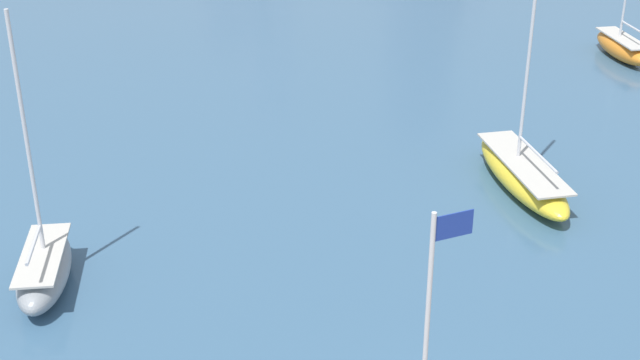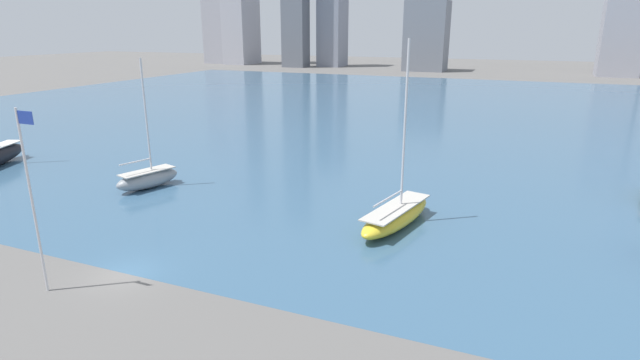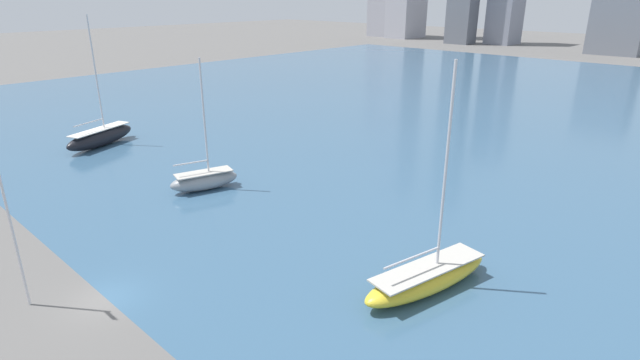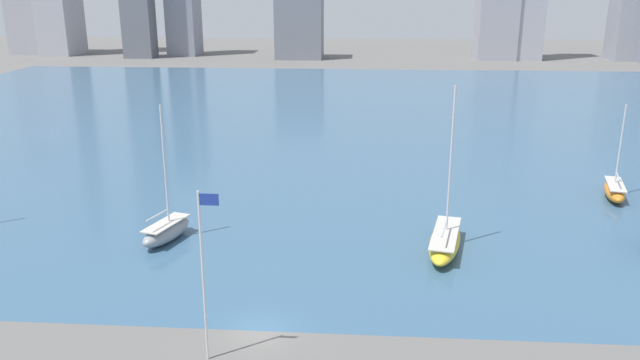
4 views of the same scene
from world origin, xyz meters
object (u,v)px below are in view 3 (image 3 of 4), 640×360
object	(u,v)px
flag_pole	(9,215)
sailboat_black	(101,137)
sailboat_yellow	(428,276)
sailboat_gray	(204,180)

from	to	relation	value
flag_pole	sailboat_black	bearing A→B (deg)	149.07
sailboat_black	sailboat_yellow	size ratio (longest dim) A/B	1.08
flag_pole	sailboat_yellow	size ratio (longest dim) A/B	0.76
flag_pole	sailboat_yellow	xyz separation A→B (m)	(16.36, 17.83, -4.99)
flag_pole	sailboat_gray	world-z (taller)	sailboat_gray
flag_pole	sailboat_gray	xyz separation A→B (m)	(-8.27, 18.10, -4.91)
sailboat_gray	sailboat_black	bearing A→B (deg)	-162.38
flag_pole	sailboat_gray	bearing A→B (deg)	114.55
sailboat_black	sailboat_gray	bearing A→B (deg)	-19.65
flag_pole	sailboat_black	size ratio (longest dim) A/B	0.71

